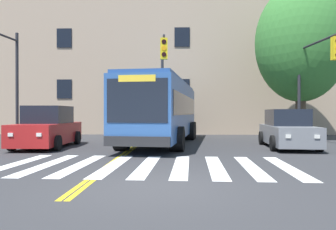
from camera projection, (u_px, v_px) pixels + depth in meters
The scene contains 12 objects.
ground_plane at pixel (153, 187), 6.99m from camera, with size 120.00×120.00×0.00m, color #303033.
crosswalk at pixel (147, 166), 9.82m from camera, with size 8.79×4.58×0.01m.
lane_line_yellow_inner at pixel (149, 135), 23.85m from camera, with size 0.12×36.00×0.01m, color gold.
lane_line_yellow_outer at pixel (152, 135), 23.85m from camera, with size 0.12×36.00×0.01m, color gold.
city_bus at pixel (163, 110), 16.89m from camera, with size 3.82×11.02×3.18m.
car_red_near_lane at pixel (48, 129), 15.12m from camera, with size 2.22×4.77×1.91m.
car_grey_far_lane at pixel (287, 130), 14.86m from camera, with size 2.31×4.73×1.75m.
car_tan_behind_bus at pixel (167, 119), 27.71m from camera, with size 2.42×5.23×2.33m.
traffic_light_near_corner at pixel (313, 71), 16.15m from camera, with size 0.61×3.67×5.41m.
traffic_light_overhead at pixel (163, 71), 17.57m from camera, with size 0.52×3.74×5.62m.
street_tree_curbside_large at pixel (301, 43), 19.34m from camera, with size 5.49×5.03×9.25m.
building_facade at pixel (130, 51), 27.18m from camera, with size 32.47×6.72×13.38m.
Camera 1 is at (0.56, -6.96, 1.59)m, focal length 35.00 mm.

